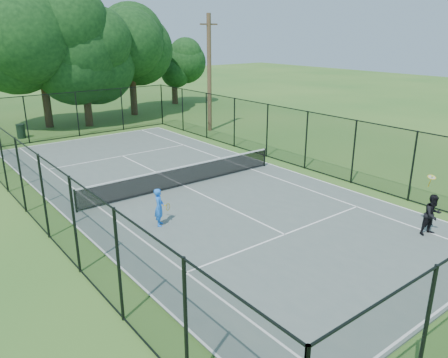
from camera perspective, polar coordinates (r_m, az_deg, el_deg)
ground at (r=20.06m, az=-5.21°, el=-1.06°), size 120.00×120.00×0.00m
tennis_court at (r=20.05m, az=-5.21°, el=-0.98°), size 11.00×24.00×0.06m
tennis_net at (r=19.87m, az=-5.26°, el=0.51°), size 10.08×0.08×0.95m
fence at (r=19.60m, az=-5.34°, el=3.07°), size 13.10×26.10×3.00m
tree_near_left at (r=34.55m, az=-23.03°, el=16.12°), size 7.52×7.52×9.81m
tree_near_mid at (r=34.09m, az=-17.95°, el=14.73°), size 6.08×6.08×7.95m
tree_near_right at (r=37.91m, az=-12.14°, el=16.41°), size 6.25×6.25×8.63m
tree_far_right at (r=43.40m, az=-6.57°, el=14.43°), size 4.39×4.39×5.81m
trash_bin_right at (r=32.12m, az=-25.00°, el=5.69°), size 0.58×0.58×0.94m
utility_pole at (r=30.99m, az=-1.94°, el=13.65°), size 1.40×0.30×7.92m
player_blue at (r=15.91m, az=-8.45°, el=-3.65°), size 0.87×0.61×1.40m
player_black at (r=16.65m, az=25.57°, el=-4.22°), size 0.84×0.86×2.04m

